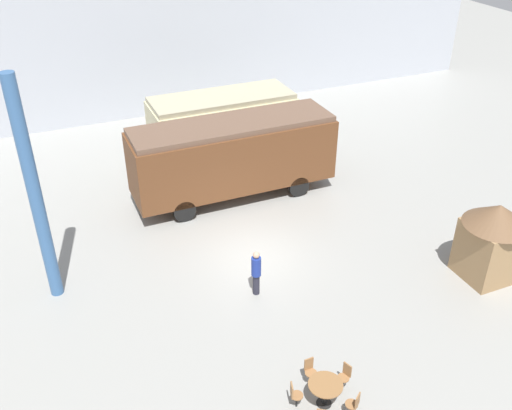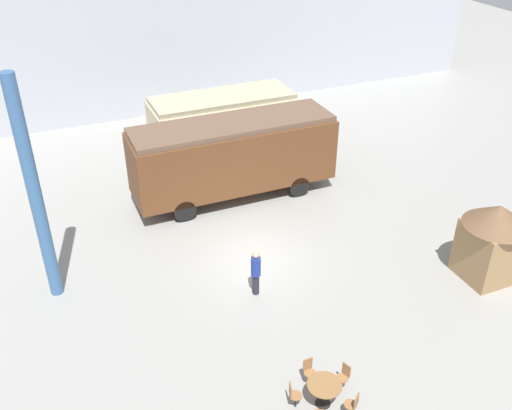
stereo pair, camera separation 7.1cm
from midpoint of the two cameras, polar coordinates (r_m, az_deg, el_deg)
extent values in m
plane|color=gray|center=(22.16, -0.06, -5.03)|extent=(80.00, 80.00, 0.00)
cube|color=#B2B7C1|center=(33.85, -10.75, 15.98)|extent=(44.00, 0.15, 9.00)
cube|color=beige|center=(28.71, -3.24, 8.17)|extent=(7.07, 2.79, 2.41)
cube|color=tan|center=(28.21, -3.32, 10.65)|extent=(6.92, 2.57, 0.24)
cylinder|color=black|center=(28.87, 1.73, 5.38)|extent=(1.05, 0.12, 1.05)
cylinder|color=black|center=(31.09, -0.32, 7.36)|extent=(1.05, 0.12, 1.05)
cylinder|color=black|center=(27.55, -6.35, 3.85)|extent=(1.05, 0.12, 1.05)
cylinder|color=black|center=(29.87, -7.89, 6.01)|extent=(1.05, 0.12, 1.05)
cube|color=brown|center=(25.12, -2.20, 4.93)|extent=(8.95, 2.62, 2.72)
cube|color=brown|center=(24.50, -2.27, 8.04)|extent=(8.77, 2.41, 0.24)
cylinder|color=black|center=(25.78, 4.44, 1.82)|extent=(0.97, 0.12, 0.97)
cylinder|color=black|center=(27.75, 2.12, 4.16)|extent=(0.97, 0.12, 0.97)
cylinder|color=black|center=(24.09, -7.03, -0.63)|extent=(0.97, 0.12, 0.97)
cylinder|color=black|center=(26.19, -8.62, 2.03)|extent=(0.97, 0.12, 0.97)
cylinder|color=black|center=(17.10, 6.83, -19.09)|extent=(0.44, 0.44, 0.02)
cylinder|color=black|center=(16.81, 6.91, -18.27)|extent=(0.08, 0.08, 0.73)
cylinder|color=olive|center=(16.53, 6.99, -17.42)|extent=(0.98, 0.98, 0.03)
cylinder|color=black|center=(16.79, 9.48, -19.57)|extent=(0.06, 0.06, 0.42)
cylinder|color=olive|center=(16.62, 9.55, -19.07)|extent=(0.36, 0.36, 0.03)
cube|color=olive|center=(16.42, 10.14, -18.75)|extent=(0.25, 0.21, 0.42)
cylinder|color=black|center=(17.36, 8.68, -17.24)|extent=(0.06, 0.06, 0.42)
cylinder|color=olive|center=(17.19, 8.74, -16.74)|extent=(0.36, 0.36, 0.03)
cube|color=olive|center=(17.11, 9.15, -15.96)|extent=(0.13, 0.28, 0.42)
cylinder|color=black|center=(17.38, 5.51, -16.89)|extent=(0.06, 0.06, 0.42)
cylinder|color=olive|center=(17.21, 5.54, -16.39)|extent=(0.36, 0.36, 0.03)
cube|color=olive|center=(17.13, 5.33, -15.54)|extent=(0.29, 0.05, 0.42)
cylinder|color=black|center=(16.82, 4.10, -18.97)|extent=(0.06, 0.06, 0.42)
cylinder|color=olive|center=(16.64, 4.13, -18.47)|extent=(0.36, 0.36, 0.03)
cube|color=olive|center=(16.45, 3.61, -18.02)|extent=(0.12, 0.29, 0.42)
cylinder|color=#262633|center=(20.12, 0.08, -7.90)|extent=(0.24, 0.24, 0.82)
cylinder|color=navy|center=(19.64, 0.09, -6.16)|extent=(0.34, 0.34, 0.73)
sphere|color=tan|center=(19.35, 0.09, -5.03)|extent=(0.24, 0.24, 0.24)
cube|color=#99754C|center=(22.17, 22.38, -4.26)|extent=(1.80, 1.80, 2.20)
cone|color=brown|center=(21.39, 23.18, -0.98)|extent=(2.34, 2.34, 0.80)
cylinder|color=#386093|center=(19.43, -21.14, 1.00)|extent=(0.44, 0.44, 8.00)
camera|label=1|loc=(0.04, -89.91, 0.06)|focal=40.00mm
camera|label=2|loc=(0.04, 90.09, -0.06)|focal=40.00mm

